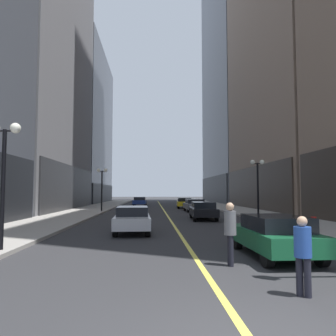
% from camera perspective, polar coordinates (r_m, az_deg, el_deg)
% --- Properties ---
extents(ground_plane, '(200.00, 200.00, 0.00)m').
position_cam_1_polar(ground_plane, '(39.52, -0.79, -7.07)').
color(ground_plane, '#2D2D30').
extents(sidewalk_left, '(4.50, 78.00, 0.15)m').
position_cam_1_polar(sidewalk_left, '(40.08, -12.75, -6.82)').
color(sidewalk_left, '#9E9991').
rests_on(sidewalk_left, ground).
extents(sidewalk_right, '(4.50, 78.00, 0.15)m').
position_cam_1_polar(sidewalk_right, '(40.65, 11.00, -6.80)').
color(sidewalk_right, '#9E9991').
rests_on(sidewalk_right, ground).
extents(lane_centre_stripe, '(0.16, 70.00, 0.01)m').
position_cam_1_polar(lane_centre_stripe, '(39.52, -0.79, -7.06)').
color(lane_centre_stripe, '#E5D64C').
rests_on(lane_centre_stripe, ground).
extents(building_left_far, '(15.04, 26.00, 28.75)m').
position_cam_1_polar(building_left_far, '(67.65, -17.01, 6.56)').
color(building_left_far, '#4C515B').
rests_on(building_left_far, ground).
extents(building_right_far, '(12.84, 26.00, 63.55)m').
position_cam_1_polar(building_right_far, '(73.22, 12.62, 19.90)').
color(building_right_far, slate).
rests_on(building_right_far, ground).
extents(car_green, '(1.86, 4.33, 1.32)m').
position_cam_1_polar(car_green, '(11.42, 17.58, -10.70)').
color(car_green, '#196038').
rests_on(car_green, ground).
extents(car_silver, '(1.92, 4.45, 1.32)m').
position_cam_1_polar(car_silver, '(17.35, -6.08, -8.52)').
color(car_silver, '#B7B7BC').
rests_on(car_silver, ground).
extents(car_black, '(2.00, 4.83, 1.32)m').
position_cam_1_polar(car_black, '(25.39, 5.97, -7.10)').
color(car_black, black).
rests_on(car_black, ground).
extents(car_grey, '(1.97, 4.68, 1.32)m').
position_cam_1_polar(car_grey, '(35.40, 4.50, -6.24)').
color(car_grey, slate).
rests_on(car_grey, ground).
extents(car_yellow, '(2.07, 4.76, 1.32)m').
position_cam_1_polar(car_yellow, '(43.03, 2.78, -5.86)').
color(car_yellow, yellow).
rests_on(car_yellow, ground).
extents(car_blue, '(1.96, 4.81, 1.32)m').
position_cam_1_polar(car_blue, '(49.64, -4.79, -5.61)').
color(car_blue, navy).
rests_on(car_blue, ground).
extents(pedestrian_in_grey_suit, '(0.35, 0.35, 1.77)m').
position_cam_1_polar(pedestrian_in_grey_suit, '(9.79, 10.51, -10.08)').
color(pedestrian_in_grey_suit, black).
rests_on(pedestrian_in_grey_suit, ground).
extents(pedestrian_in_blue_hoodie, '(0.48, 0.48, 1.59)m').
position_cam_1_polar(pedestrian_in_blue_hoodie, '(7.42, 21.91, -12.76)').
color(pedestrian_in_blue_hoodie, black).
rests_on(pedestrian_in_blue_hoodie, ground).
extents(street_lamp_left_near, '(1.06, 0.36, 4.43)m').
position_cam_1_polar(street_lamp_left_near, '(12.68, -26.08, 1.70)').
color(street_lamp_left_near, black).
rests_on(street_lamp_left_near, ground).
extents(street_lamp_left_far, '(1.06, 0.36, 4.43)m').
position_cam_1_polar(street_lamp_left_far, '(34.54, -11.15, -2.02)').
color(street_lamp_left_far, black).
rests_on(street_lamp_left_far, ground).
extents(street_lamp_right_mid, '(1.06, 0.36, 4.43)m').
position_cam_1_polar(street_lamp_right_mid, '(25.52, 14.97, -1.27)').
color(street_lamp_right_mid, black).
rests_on(street_lamp_right_mid, ground).
extents(fire_hydrant_right, '(0.28, 0.28, 0.80)m').
position_cam_1_polar(fire_hydrant_right, '(18.90, 23.52, -8.81)').
color(fire_hydrant_right, red).
rests_on(fire_hydrant_right, ground).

